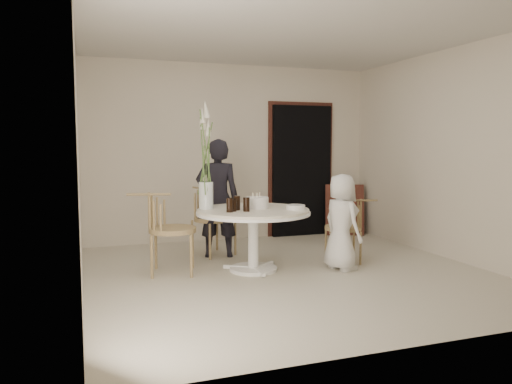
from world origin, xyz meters
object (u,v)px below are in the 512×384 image
object	(u,v)px
chair_left	(161,221)
boy	(342,222)
chair_right	(352,221)
birthday_cake	(257,203)
flower_vase	(206,167)
table	(253,219)
girl	(218,198)
chair_far	(208,211)

from	to	relation	value
chair_left	boy	size ratio (longest dim) A/B	0.83
boy	chair_left	bearing A→B (deg)	64.53
chair_right	chair_left	size ratio (longest dim) A/B	0.85
birthday_cake	flower_vase	size ratio (longest dim) A/B	0.22
birthday_cake	chair_right	bearing A→B (deg)	-1.91
table	flower_vase	bearing A→B (deg)	159.04
girl	birthday_cake	xyz separation A→B (m)	(0.27, -0.79, 0.02)
flower_vase	boy	bearing A→B (deg)	-18.11
chair_left	girl	distance (m)	1.07
table	boy	xyz separation A→B (m)	(1.00, -0.30, -0.05)
chair_far	chair_right	bearing A→B (deg)	-55.35
chair_far	girl	distance (m)	0.32
chair_far	birthday_cake	bearing A→B (deg)	-93.19
chair_far	girl	bearing A→B (deg)	-95.23
table	chair_right	size ratio (longest dim) A/B	1.67
table	birthday_cake	world-z (taller)	birthday_cake
table	girl	world-z (taller)	girl
flower_vase	girl	bearing A→B (deg)	64.53
chair_left	girl	xyz separation A→B (m)	(0.84, 0.64, 0.17)
table	chair_right	xyz separation A→B (m)	(1.32, 0.02, -0.10)
chair_far	birthday_cake	world-z (taller)	birthday_cake
birthday_cake	girl	bearing A→B (deg)	108.64
chair_far	girl	xyz separation A→B (m)	(0.07, -0.24, 0.19)
girl	boy	distance (m)	1.68
chair_right	chair_left	xyz separation A→B (m)	(-2.36, 0.20, 0.09)
table	chair_far	size ratio (longest dim) A/B	1.48
chair_right	boy	world-z (taller)	boy
flower_vase	table	bearing A→B (deg)	-20.96
table	chair_left	xyz separation A→B (m)	(-1.04, 0.22, -0.01)
table	chair_right	world-z (taller)	chair_right
table	girl	bearing A→B (deg)	103.21
table	chair_right	bearing A→B (deg)	0.76
boy	flower_vase	bearing A→B (deg)	60.62
chair_right	girl	distance (m)	1.76
chair_right	chair_left	distance (m)	2.37
chair_far	flower_vase	world-z (taller)	flower_vase
chair_left	boy	bearing A→B (deg)	-90.24
table	birthday_cake	size ratio (longest dim) A/B	4.90
chair_left	chair_far	bearing A→B (deg)	-27.25
chair_right	chair_far	bearing A→B (deg)	-106.57
boy	flower_vase	world-z (taller)	flower_vase
boy	chair_right	bearing A→B (deg)	-56.99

